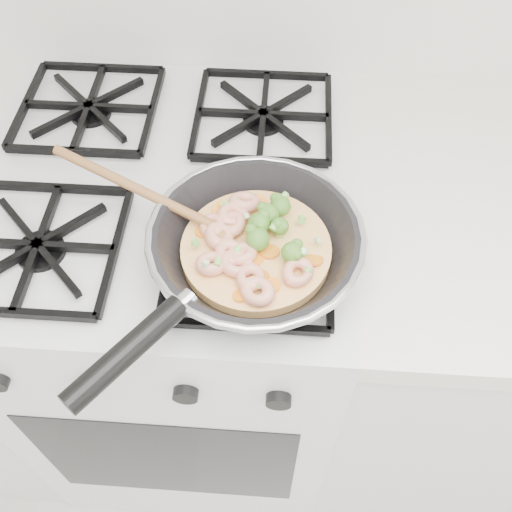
{
  "coord_description": "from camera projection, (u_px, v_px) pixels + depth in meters",
  "views": [
    {
      "loc": [
        0.19,
        1.08,
        1.56
      ],
      "look_at": [
        0.16,
        1.54,
        0.93
      ],
      "focal_mm": 40.53,
      "sensor_mm": 36.0,
      "label": 1
    }
  ],
  "objects": [
    {
      "name": "stove",
      "position": [
        189.0,
        322.0,
        1.26
      ],
      "size": [
        0.6,
        0.6,
        0.92
      ],
      "color": "white",
      "rests_on": "ground"
    },
    {
      "name": "skillet",
      "position": [
        252.0,
        246.0,
        0.76
      ],
      "size": [
        0.43,
        0.4,
        0.09
      ],
      "rotation": [
        0.0,
        0.0,
        -0.26
      ],
      "color": "black",
      "rests_on": "stove"
    }
  ]
}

